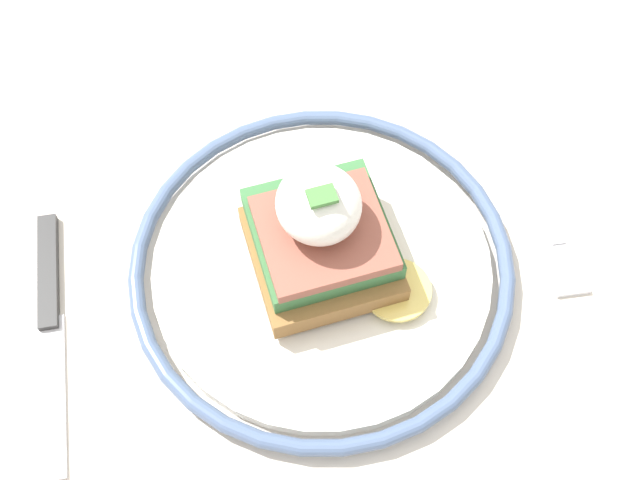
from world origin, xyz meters
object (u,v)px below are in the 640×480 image
plate (320,261)px  fork (548,215)px  knife (49,317)px  sandwich (321,232)px

plate → fork: 0.16m
knife → fork: bearing=176.2°
plate → knife: size_ratio=1.40×
knife → plate: bearing=175.5°
fork → sandwich: bearing=-3.2°
plate → sandwich: bearing=-152.4°
fork → knife: (0.33, -0.02, 0.00)m
sandwich → knife: size_ratio=0.59×
plate → sandwich: size_ratio=2.39×
plate → sandwich: 0.04m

